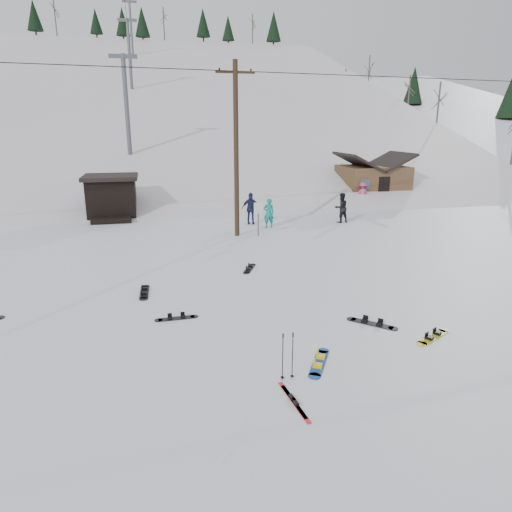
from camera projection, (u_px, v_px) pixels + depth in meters
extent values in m
plane|color=white|center=(261.00, 364.00, 11.57)|extent=(200.00, 200.00, 0.00)
cube|color=silver|center=(173.00, 252.00, 66.41)|extent=(60.00, 85.24, 65.97)
cube|color=white|center=(426.00, 240.00, 69.60)|extent=(45.66, 93.98, 54.59)
cylinder|color=#3A2819|center=(236.00, 152.00, 23.87)|extent=(0.26, 0.26, 9.00)
cube|color=#3A2819|center=(235.00, 72.00, 22.79)|extent=(2.00, 0.12, 0.12)
cylinder|color=black|center=(235.00, 70.00, 22.76)|extent=(0.08, 0.08, 0.12)
cylinder|color=#595B60|center=(258.00, 220.00, 24.73)|extent=(0.07, 0.07, 1.80)
cube|color=white|center=(258.00, 208.00, 24.51)|extent=(0.50, 0.04, 0.60)
cube|color=black|center=(112.00, 198.00, 29.82)|extent=(3.00, 3.00, 2.50)
cube|color=black|center=(110.00, 177.00, 29.45)|extent=(3.40, 3.40, 0.25)
cube|color=black|center=(112.00, 220.00, 28.44)|extent=(2.40, 1.20, 0.30)
cylinder|color=#595B60|center=(127.00, 107.00, 36.81)|extent=(0.36, 0.36, 8.00)
cube|color=#595B60|center=(123.00, 56.00, 35.76)|extent=(2.20, 0.30, 0.30)
cylinder|color=#595B60|center=(130.00, 56.00, 53.76)|extent=(0.36, 0.36, 8.00)
cube|color=#595B60|center=(127.00, 20.00, 52.71)|extent=(2.20, 0.30, 0.30)
cylinder|color=#595B60|center=(131.00, 29.00, 70.70)|extent=(0.36, 0.36, 8.00)
cube|color=#595B60|center=(129.00, 1.00, 69.65)|extent=(2.20, 0.30, 0.30)
cube|color=brown|center=(372.00, 183.00, 36.90)|extent=(5.00, 4.00, 2.70)
cube|color=black|center=(358.00, 162.00, 36.14)|extent=(2.69, 4.40, 1.43)
cube|color=black|center=(389.00, 161.00, 36.72)|extent=(2.69, 4.40, 1.43)
cube|color=black|center=(384.00, 189.00, 35.08)|extent=(0.90, 0.06, 1.90)
cube|color=#18449C|center=(319.00, 363.00, 11.61)|extent=(0.93, 1.31, 0.03)
cylinder|color=#18449C|center=(323.00, 351.00, 12.23)|extent=(0.31, 0.31, 0.03)
cylinder|color=#18449C|center=(315.00, 376.00, 11.00)|extent=(0.31, 0.31, 0.03)
cube|color=yellow|center=(321.00, 356.00, 11.82)|extent=(0.27, 0.25, 0.09)
cube|color=yellow|center=(318.00, 365.00, 11.38)|extent=(0.27, 0.25, 0.09)
cube|color=red|center=(295.00, 404.00, 9.92)|extent=(0.24, 1.48, 0.02)
cube|color=black|center=(295.00, 402.00, 9.91)|extent=(0.10, 0.27, 0.07)
cube|color=red|center=(292.00, 400.00, 10.06)|extent=(0.24, 1.48, 0.02)
cube|color=black|center=(292.00, 398.00, 10.05)|extent=(0.10, 0.27, 0.07)
cylinder|color=black|center=(283.00, 357.00, 10.73)|extent=(0.02, 0.02, 1.16)
cylinder|color=black|center=(282.00, 377.00, 10.87)|extent=(0.09, 0.09, 0.01)
cylinder|color=black|center=(283.00, 336.00, 10.57)|extent=(0.03, 0.03, 0.11)
cylinder|color=black|center=(292.00, 356.00, 10.78)|extent=(0.02, 0.02, 1.16)
cylinder|color=black|center=(292.00, 376.00, 10.92)|extent=(0.09, 0.09, 0.01)
cylinder|color=black|center=(293.00, 335.00, 10.62)|extent=(0.03, 0.03, 0.11)
cube|color=black|center=(177.00, 318.00, 14.30)|extent=(1.12, 0.30, 0.02)
cylinder|color=black|center=(194.00, 317.00, 14.43)|extent=(0.26, 0.26, 0.02)
cylinder|color=black|center=(159.00, 320.00, 14.16)|extent=(0.26, 0.26, 0.02)
cube|color=black|center=(183.00, 316.00, 14.33)|extent=(0.14, 0.19, 0.07)
cube|color=black|center=(170.00, 318.00, 14.23)|extent=(0.14, 0.19, 0.07)
cube|color=black|center=(144.00, 292.00, 16.51)|extent=(0.36, 1.34, 0.03)
cylinder|color=black|center=(145.00, 286.00, 17.14)|extent=(0.30, 0.30, 0.03)
cylinder|color=black|center=(144.00, 299.00, 15.88)|extent=(0.30, 0.30, 0.03)
cube|color=black|center=(145.00, 289.00, 16.72)|extent=(0.22, 0.17, 0.09)
cube|color=black|center=(144.00, 293.00, 16.27)|extent=(0.22, 0.17, 0.09)
cube|color=black|center=(372.00, 324.00, 13.91)|extent=(1.13, 1.13, 0.03)
cylinder|color=black|center=(393.00, 329.00, 13.58)|extent=(0.30, 0.30, 0.03)
cylinder|color=black|center=(352.00, 319.00, 14.24)|extent=(0.30, 0.30, 0.03)
cube|color=black|center=(380.00, 324.00, 13.77)|extent=(0.26, 0.26, 0.09)
cube|color=black|center=(365.00, 320.00, 14.01)|extent=(0.26, 0.26, 0.09)
cube|color=gold|center=(433.00, 337.00, 13.04)|extent=(1.26, 0.88, 0.03)
cylinder|color=gold|center=(444.00, 330.00, 13.45)|extent=(0.29, 0.29, 0.03)
cylinder|color=gold|center=(422.00, 344.00, 12.63)|extent=(0.29, 0.29, 0.03)
cube|color=black|center=(437.00, 333.00, 13.17)|extent=(0.24, 0.26, 0.08)
cube|color=black|center=(429.00, 338.00, 12.88)|extent=(0.24, 0.26, 0.08)
cube|color=black|center=(249.00, 269.00, 19.24)|extent=(0.76, 1.21, 0.02)
cylinder|color=black|center=(253.00, 265.00, 19.81)|extent=(0.28, 0.28, 0.02)
cylinder|color=black|center=(246.00, 273.00, 18.68)|extent=(0.28, 0.28, 0.02)
cube|color=black|center=(251.00, 266.00, 19.43)|extent=(0.24, 0.22, 0.08)
cube|color=black|center=(248.00, 269.00, 19.02)|extent=(0.24, 0.22, 0.08)
imported|color=#0D897F|center=(269.00, 213.00, 26.77)|extent=(0.64, 0.42, 1.75)
imported|color=black|center=(341.00, 208.00, 28.23)|extent=(0.98, 0.81, 1.84)
imported|color=#D64B72|center=(362.00, 194.00, 34.55)|extent=(1.20, 0.81, 1.72)
imported|color=#1A2142|center=(251.00, 209.00, 27.68)|extent=(1.22, 0.83, 1.93)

